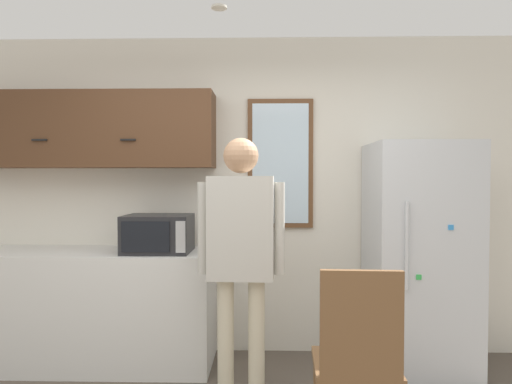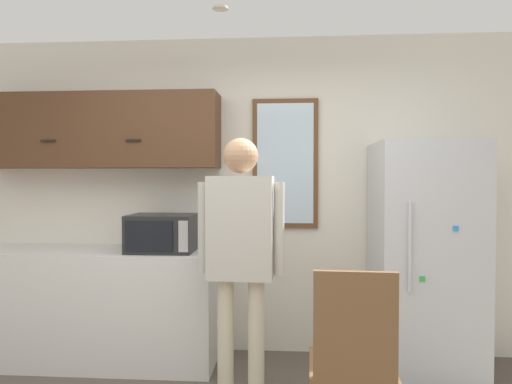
{
  "view_description": "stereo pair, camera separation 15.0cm",
  "coord_description": "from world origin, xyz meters",
  "views": [
    {
      "loc": [
        0.26,
        -2.0,
        1.49
      ],
      "look_at": [
        0.18,
        1.06,
        1.4
      ],
      "focal_mm": 32.0,
      "sensor_mm": 36.0,
      "label": 1
    },
    {
      "loc": [
        0.41,
        -1.99,
        1.49
      ],
      "look_at": [
        0.18,
        1.06,
        1.4
      ],
      "focal_mm": 32.0,
      "sensor_mm": 36.0,
      "label": 2
    }
  ],
  "objects": [
    {
      "name": "person",
      "position": [
        0.08,
        1.02,
        1.08
      ],
      "size": [
        0.58,
        0.24,
        1.76
      ],
      "rotation": [
        0.0,
        0.0,
        -0.04
      ],
      "color": "beige",
      "rests_on": "ground_plane"
    },
    {
      "name": "back_wall",
      "position": [
        0.0,
        1.95,
        1.35
      ],
      "size": [
        6.0,
        0.06,
        2.7
      ],
      "color": "silver",
      "rests_on": "ground_plane"
    },
    {
      "name": "refrigerator",
      "position": [
        1.44,
        1.56,
        0.89
      ],
      "size": [
        0.75,
        0.74,
        1.77
      ],
      "color": "silver",
      "rests_on": "ground_plane"
    },
    {
      "name": "counter",
      "position": [
        -1.19,
        1.6,
        0.46
      ],
      "size": [
        2.02,
        0.64,
        0.92
      ],
      "color": "silver",
      "rests_on": "ground_plane"
    },
    {
      "name": "upper_cabinets",
      "position": [
        -1.19,
        1.75,
        1.89
      ],
      "size": [
        2.02,
        0.36,
        0.62
      ],
      "color": "#51331E"
    },
    {
      "name": "microwave",
      "position": [
        -0.6,
        1.55,
        1.06
      ],
      "size": [
        0.51,
        0.42,
        0.29
      ],
      "color": "#232326",
      "rests_on": "counter"
    },
    {
      "name": "window",
      "position": [
        0.37,
        1.91,
        1.62
      ],
      "size": [
        0.56,
        0.05,
        1.1
      ],
      "color": "brown"
    },
    {
      "name": "chair",
      "position": [
        0.75,
        0.44,
        0.55
      ],
      "size": [
        0.48,
        0.48,
        1.03
      ],
      "rotation": [
        0.0,
        0.0,
        3.1
      ],
      "color": "brown",
      "rests_on": "ground_plane"
    },
    {
      "name": "ceiling_light",
      "position": [
        -0.07,
        1.18,
        2.68
      ],
      "size": [
        0.11,
        0.11,
        0.01
      ],
      "color": "white"
    }
  ]
}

